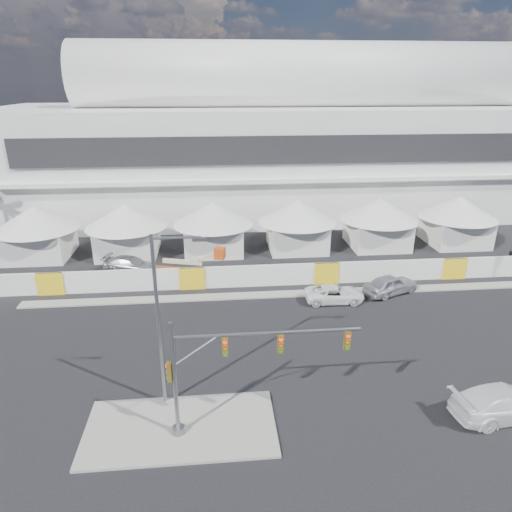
{
  "coord_description": "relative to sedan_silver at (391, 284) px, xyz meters",
  "views": [
    {
      "loc": [
        -3.85,
        -22.48,
        17.21
      ],
      "look_at": [
        -0.78,
        10.0,
        4.63
      ],
      "focal_mm": 32.0,
      "sensor_mm": 36.0,
      "label": 1
    }
  ],
  "objects": [
    {
      "name": "lot_car_c",
      "position": [
        -23.03,
        6.93,
        -0.09
      ],
      "size": [
        3.75,
        5.65,
        1.52
      ],
      "primitive_type": "imported",
      "rotation": [
        0.0,
        0.0,
        1.23
      ],
      "color": "#B4B5B9",
      "rests_on": "ground"
    },
    {
      "name": "median_island",
      "position": [
        -17.02,
        -14.9,
        -0.77
      ],
      "size": [
        10.0,
        5.0,
        0.15
      ],
      "primitive_type": "cube",
      "color": "gray",
      "rests_on": "ground"
    },
    {
      "name": "sedan_silver",
      "position": [
        0.0,
        0.0,
        0.0
      ],
      "size": [
        3.76,
        5.37,
        1.7
      ],
      "primitive_type": "imported",
      "rotation": [
        0.0,
        0.0,
        1.96
      ],
      "color": "silver",
      "rests_on": "ground"
    },
    {
      "name": "boom_lift",
      "position": [
        -18.33,
        4.53,
        0.09
      ],
      "size": [
        7.09,
        2.44,
        3.49
      ],
      "rotation": [
        0.0,
        0.0,
        -0.27
      ],
      "color": "#BD4411",
      "rests_on": "ground"
    },
    {
      "name": "streetlight_median",
      "position": [
        -17.75,
        -12.7,
        5.04
      ],
      "size": [
        2.77,
        0.28,
        10.0
      ],
      "color": "slate",
      "rests_on": "median_island"
    },
    {
      "name": "far_curb",
      "position": [
        8.98,
        0.6,
        -0.79
      ],
      "size": [
        80.0,
        1.2,
        0.12
      ],
      "primitive_type": "cube",
      "color": "gray",
      "rests_on": "ground"
    },
    {
      "name": "hoarding_fence",
      "position": [
        -5.02,
        2.6,
        0.15
      ],
      "size": [
        70.0,
        0.25,
        2.0
      ],
      "primitive_type": "cube",
      "color": "silver",
      "rests_on": "ground"
    },
    {
      "name": "pickup_curb",
      "position": [
        -5.16,
        -1.03,
        -0.17
      ],
      "size": [
        2.44,
        4.98,
        1.36
      ],
      "primitive_type": "imported",
      "rotation": [
        0.0,
        0.0,
        1.53
      ],
      "color": "white",
      "rests_on": "ground"
    },
    {
      "name": "pickup_near",
      "position": [
        0.53,
        -15.47,
        0.02
      ],
      "size": [
        3.13,
        6.22,
        1.73
      ],
      "primitive_type": "imported",
      "rotation": [
        0.0,
        0.0,
        1.69
      ],
      "color": "white",
      "rests_on": "ground"
    },
    {
      "name": "stadium",
      "position": [
        -2.31,
        29.61,
        8.6
      ],
      "size": [
        80.0,
        24.8,
        21.98
      ],
      "color": "silver",
      "rests_on": "ground"
    },
    {
      "name": "traffic_mast",
      "position": [
        -14.92,
        -15.35,
        2.99
      ],
      "size": [
        9.53,
        0.63,
        6.5
      ],
      "color": "gray",
      "rests_on": "median_island"
    },
    {
      "name": "tent_row",
      "position": [
        -10.52,
        12.1,
        2.3
      ],
      "size": [
        53.4,
        8.4,
        5.4
      ],
      "color": "silver",
      "rests_on": "ground"
    },
    {
      "name": "ground",
      "position": [
        -11.02,
        -11.9,
        -0.85
      ],
      "size": [
        160.0,
        160.0,
        0.0
      ],
      "primitive_type": "plane",
      "color": "black",
      "rests_on": "ground"
    }
  ]
}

